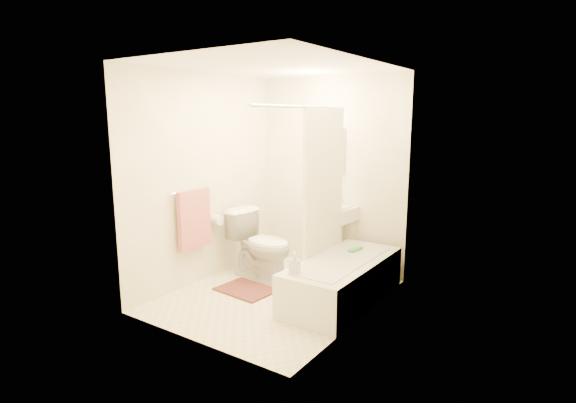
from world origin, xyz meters
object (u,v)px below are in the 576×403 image
Objects in this scene: bath_mat at (246,290)px; soap_bottle at (295,263)px; sink at (336,236)px; toilet at (261,245)px; bathtub at (343,280)px.

bath_mat is 2.91× the size of soap_bottle.
bath_mat is at bearing -109.38° from sink.
bathtub is (1.13, -0.08, -0.18)m from toilet.
toilet is at bearing 104.74° from bath_mat.
bath_mat is at bearing -160.50° from bathtub.
toilet is 1.33× the size of bath_mat.
bathtub is 7.43× the size of soap_bottle.
toilet is 3.89× the size of soap_bottle.
sink is 4.30× the size of soap_bottle.
soap_bottle is at bearing -107.66° from bathtub.
bath_mat is at bearing -160.54° from toilet.
soap_bottle reaches higher than bathtub.
toilet is 0.60m from bath_mat.
toilet reaches higher than bath_mat.
toilet is at bearing 176.18° from bathtub.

